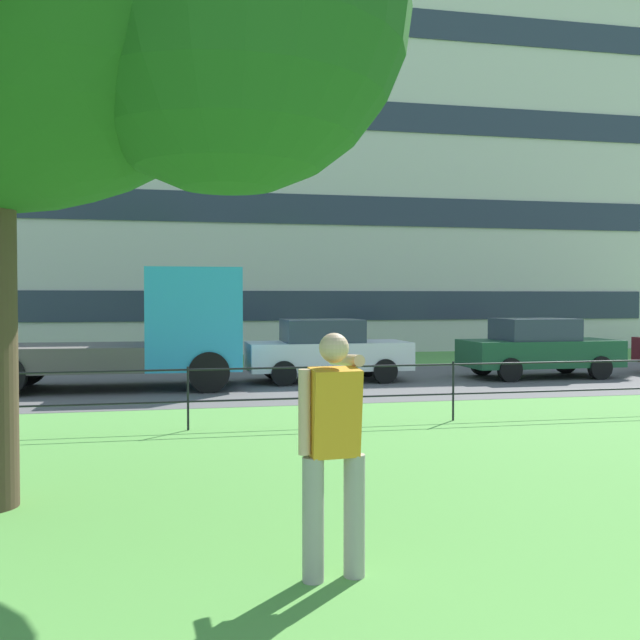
{
  "coord_description": "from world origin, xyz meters",
  "views": [
    {
      "loc": [
        -2.56,
        0.28,
        2.07
      ],
      "look_at": [
        -0.77,
        8.66,
        1.81
      ],
      "focal_mm": 41.07,
      "sensor_mm": 36.0,
      "label": 1
    }
  ],
  "objects_px": {
    "person_thrower": "(333,446)",
    "car_dark_green_far_right": "(538,348)",
    "flatbed_truck_center": "(128,335)",
    "car_white_right": "(326,350)",
    "apartment_building_background": "(286,185)"
  },
  "relations": [
    {
      "from": "flatbed_truck_center",
      "to": "car_dark_green_far_right",
      "type": "distance_m",
      "value": 10.34
    },
    {
      "from": "person_thrower",
      "to": "car_dark_green_far_right",
      "type": "relative_size",
      "value": 0.45
    },
    {
      "from": "flatbed_truck_center",
      "to": "car_white_right",
      "type": "height_order",
      "value": "flatbed_truck_center"
    },
    {
      "from": "apartment_building_background",
      "to": "car_dark_green_far_right",
      "type": "bearing_deg",
      "value": -76.57
    },
    {
      "from": "car_dark_green_far_right",
      "to": "apartment_building_background",
      "type": "xyz_separation_m",
      "value": [
        -3.92,
        16.43,
        6.56
      ]
    },
    {
      "from": "flatbed_truck_center",
      "to": "car_white_right",
      "type": "relative_size",
      "value": 1.84
    },
    {
      "from": "person_thrower",
      "to": "apartment_building_background",
      "type": "height_order",
      "value": "apartment_building_background"
    },
    {
      "from": "car_white_right",
      "to": "person_thrower",
      "type": "bearing_deg",
      "value": -102.27
    },
    {
      "from": "car_white_right",
      "to": "apartment_building_background",
      "type": "bearing_deg",
      "value": 84.11
    },
    {
      "from": "person_thrower",
      "to": "apartment_building_background",
      "type": "bearing_deg",
      "value": 81.29
    },
    {
      "from": "person_thrower",
      "to": "flatbed_truck_center",
      "type": "distance_m",
      "value": 12.16
    },
    {
      "from": "car_dark_green_far_right",
      "to": "apartment_building_background",
      "type": "distance_m",
      "value": 18.12
    },
    {
      "from": "person_thrower",
      "to": "flatbed_truck_center",
      "type": "xyz_separation_m",
      "value": [
        -2.02,
        11.99,
        0.23
      ]
    },
    {
      "from": "person_thrower",
      "to": "car_dark_green_far_right",
      "type": "xyz_separation_m",
      "value": [
        8.31,
        12.19,
        -0.21
      ]
    },
    {
      "from": "car_white_right",
      "to": "apartment_building_background",
      "type": "xyz_separation_m",
      "value": [
        1.66,
        16.1,
        6.56
      ]
    }
  ]
}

